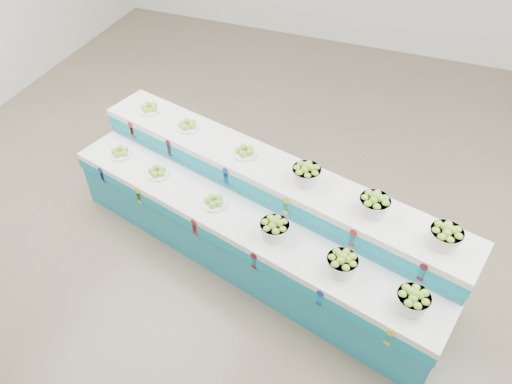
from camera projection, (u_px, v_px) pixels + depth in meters
The scene contains 14 objects.
ground at pixel (291, 245), 5.42m from camera, with size 10.00×10.00×0.00m, color brown.
display_stand at pixel (256, 218), 5.02m from camera, with size 4.19×1.08×1.02m, color teal, non-canonical shape.
plate_lower_left at pixel (120, 152), 5.40m from camera, with size 0.25×0.25×0.10m, color white.
plate_lower_mid at pixel (157, 171), 5.16m from camera, with size 0.25×0.25×0.10m, color white.
plate_lower_right at pixel (214, 201), 4.83m from camera, with size 0.25×0.25×0.10m, color white.
basket_lower_left at pixel (275, 229), 4.48m from camera, with size 0.28×0.28×0.21m, color silver, non-canonical shape.
basket_lower_mid at pixel (342, 264), 4.19m from camera, with size 0.28×0.28×0.21m, color silver, non-canonical shape.
basket_lower_right at pixel (413, 300), 3.92m from camera, with size 0.28×0.28×0.21m, color silver, non-canonical shape.
plate_upper_left at pixel (149, 107), 5.50m from camera, with size 0.25×0.25×0.10m, color white.
plate_upper_mid at pixel (187, 125), 5.26m from camera, with size 0.25×0.25×0.10m, color white.
plate_upper_right at pixel (245, 151), 4.93m from camera, with size 0.25×0.25×0.10m, color white.
basket_upper_left at pixel (306, 174), 4.59m from camera, with size 0.28×0.28×0.21m, color silver, non-canonical shape.
basket_upper_mid at pixel (374, 204), 4.29m from camera, with size 0.28×0.28×0.21m, color silver, non-canonical shape.
basket_upper_right at pixel (446, 236), 4.02m from camera, with size 0.28×0.28×0.21m, color silver, non-canonical shape.
Camera 1 is at (0.90, -3.46, 4.14)m, focal length 34.33 mm.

